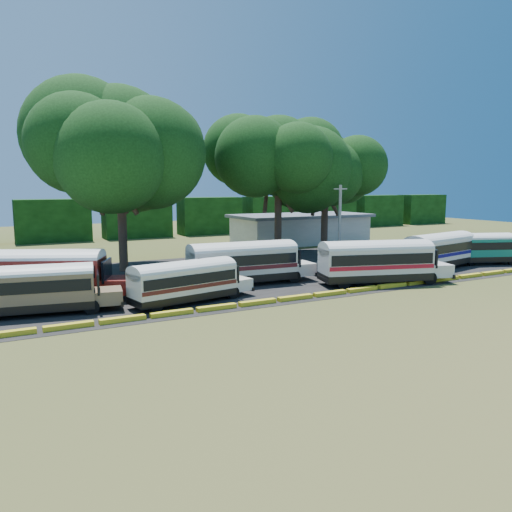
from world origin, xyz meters
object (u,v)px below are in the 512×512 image
bus_red (41,271)px  bus_teal (475,246)px  tree_west (119,142)px  bus_beige (31,287)px  bus_cream_west (186,279)px  bus_white_red (378,259)px

bus_red → bus_teal: 40.29m
bus_red → tree_west: 15.67m
tree_west → bus_beige: bearing=-123.5°
bus_beige → bus_cream_west: (9.46, -1.57, -0.14)m
bus_beige → tree_west: size_ratio=0.58×
bus_red → bus_cream_west: (8.54, -5.53, -0.40)m
bus_beige → tree_west: tree_west is taller
bus_teal → bus_white_red: bearing=-148.3°
bus_cream_west → bus_white_red: 16.02m
bus_white_red → bus_red: bearing=-178.7°
bus_cream_west → bus_white_red: bus_white_red is taller
bus_beige → bus_teal: 41.06m
tree_west → bus_teal: bearing=-21.6°
bus_beige → tree_west: bearing=66.3°
bus_white_red → tree_west: size_ratio=0.66×
bus_cream_west → bus_white_red: size_ratio=0.82×
bus_beige → bus_red: 4.08m
bus_beige → tree_west: 18.87m
bus_red → bus_teal: size_ratio=1.11×
bus_cream_west → tree_west: 18.05m
bus_beige → bus_cream_west: size_ratio=1.07×
bus_white_red → bus_teal: size_ratio=1.13×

